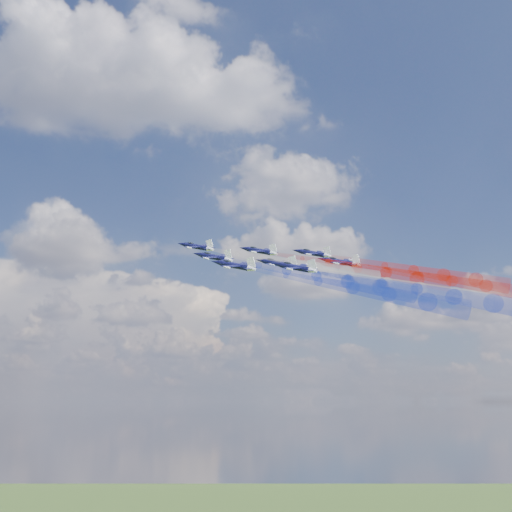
{
  "coord_description": "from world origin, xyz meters",
  "views": [
    {
      "loc": [
        -38.09,
        -182.32,
        126.05
      ],
      "look_at": [
        -24.02,
        -22.45,
        163.12
      ],
      "focal_mm": 44.4,
      "sensor_mm": 36.0,
      "label": 1
    }
  ],
  "objects": [
    {
      "name": "jet_outer_left",
      "position": [
        -30.52,
        -41.38,
        156.39
      ],
      "size": [
        16.21,
        15.54,
        9.15
      ],
      "primitive_type": null,
      "rotation": [
        0.27,
        -0.28,
        0.91
      ],
      "color": "black"
    },
    {
      "name": "trail_outer_right",
      "position": [
        16.41,
        -26.88,
        159.2
      ],
      "size": [
        40.49,
        29.57,
        17.24
      ],
      "primitive_type": null,
      "rotation": [
        0.27,
        -0.28,
        0.91
      ],
      "color": "red"
    },
    {
      "name": "jet_lead",
      "position": [
        -39.54,
        -13.18,
        167.57
      ],
      "size": [
        16.21,
        15.54,
        9.15
      ],
      "primitive_type": null,
      "rotation": [
        0.27,
        -0.28,
        0.91
      ],
      "color": "black"
    },
    {
      "name": "jet_inner_right",
      "position": [
        -22.15,
        -12.63,
        166.84
      ],
      "size": [
        16.21,
        15.54,
        9.15
      ],
      "primitive_type": null,
      "rotation": [
        0.27,
        -0.28,
        0.91
      ],
      "color": "black"
    },
    {
      "name": "trail_inner_right",
      "position": [
        1.23,
        -27.97,
        159.29
      ],
      "size": [
        40.49,
        29.57,
        17.24
      ],
      "primitive_type": null,
      "rotation": [
        0.27,
        -0.28,
        0.91
      ],
      "color": "red"
    },
    {
      "name": "trail_rear_right",
      "position": [
        21.24,
        -39.37,
        154.06
      ],
      "size": [
        40.49,
        29.57,
        17.24
      ],
      "primitive_type": null,
      "rotation": [
        0.27,
        -0.28,
        0.91
      ],
      "color": "red"
    },
    {
      "name": "jet_inner_left",
      "position": [
        -35.01,
        -25.29,
        161.97
      ],
      "size": [
        16.21,
        15.54,
        9.15
      ],
      "primitive_type": null,
      "rotation": [
        0.27,
        -0.28,
        0.91
      ],
      "color": "black"
    },
    {
      "name": "jet_center_third",
      "position": [
        -18.94,
        -27.23,
        160.2
      ],
      "size": [
        16.21,
        15.54,
        9.15
      ],
      "primitive_type": null,
      "rotation": [
        0.27,
        -0.28,
        0.91
      ],
      "color": "black"
    },
    {
      "name": "jet_outer_right",
      "position": [
        -6.97,
        -11.54,
        166.75
      ],
      "size": [
        16.21,
        15.54,
        9.15
      ],
      "primitive_type": null,
      "rotation": [
        0.27,
        -0.28,
        0.91
      ],
      "color": "black"
    },
    {
      "name": "jet_rear_right",
      "position": [
        -2.14,
        -24.03,
        161.61
      ],
      "size": [
        16.21,
        15.54,
        9.15
      ],
      "primitive_type": null,
      "rotation": [
        0.27,
        -0.28,
        0.91
      ],
      "color": "black"
    },
    {
      "name": "trail_outer_left",
      "position": [
        -7.14,
        -56.73,
        148.84
      ],
      "size": [
        40.49,
        29.57,
        17.24
      ],
      "primitive_type": null,
      "rotation": [
        0.27,
        -0.28,
        0.91
      ],
      "color": "#1A36E2"
    },
    {
      "name": "trail_rear_left",
      "position": [
        7.16,
        -54.41,
        149.17
      ],
      "size": [
        40.49,
        29.57,
        17.24
      ],
      "primitive_type": null,
      "rotation": [
        0.27,
        -0.28,
        0.91
      ],
      "color": "#1A36E2"
    },
    {
      "name": "trail_inner_left",
      "position": [
        -11.63,
        -40.64,
        154.42
      ],
      "size": [
        40.49,
        29.57,
        17.24
      ],
      "primitive_type": null,
      "rotation": [
        0.27,
        -0.28,
        0.91
      ],
      "color": "#1A36E2"
    },
    {
      "name": "trail_center_third",
      "position": [
        4.44,
        -42.58,
        152.64
      ],
      "size": [
        40.49,
        29.57,
        17.24
      ],
      "primitive_type": null,
      "rotation": [
        0.27,
        -0.28,
        0.91
      ],
      "color": "white"
    },
    {
      "name": "trail_lead",
      "position": [
        -16.16,
        -28.53,
        160.02
      ],
      "size": [
        40.49,
        29.57,
        17.24
      ],
      "primitive_type": null,
      "rotation": [
        0.27,
        -0.28,
        0.91
      ],
      "color": "white"
    },
    {
      "name": "jet_rear_left",
      "position": [
        -16.22,
        -39.07,
        156.72
      ],
      "size": [
        16.21,
        15.54,
        9.15
      ],
      "primitive_type": null,
      "rotation": [
        0.27,
        -0.28,
        0.91
      ],
      "color": "black"
    }
  ]
}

